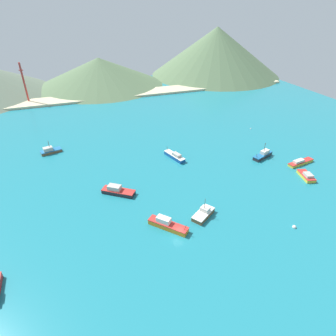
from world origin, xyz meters
TOP-DOWN VIEW (x-y plane):
  - ground at (0.00, 30.00)m, footprint 260.00×280.00m
  - fishing_boat_1 at (-11.06, 22.81)m, footprint 10.14×8.52m
  - fishing_boat_2 at (9.11, 4.40)m, footprint 8.00×6.85m
  - fishing_boat_3 at (-30.60, 58.19)m, footprint 8.15×4.81m
  - fishing_boat_4 at (50.00, 10.53)m, footprint 4.76×7.81m
  - fishing_boat_5 at (-1.75, 3.45)m, footprint 9.28×9.80m
  - fishing_boat_6 at (44.92, 27.42)m, footprint 9.52×5.77m
  - fishing_boat_7 at (54.64, 18.63)m, footprint 11.12×3.92m
  - fishing_boat_8 at (13.38, 37.80)m, footprint 5.31×10.39m
  - buoy_0 at (29.49, -7.68)m, footprint 1.02×1.02m
  - buoy_1 at (56.18, 52.24)m, footprint 0.62×0.62m
  - beach_strip at (0.00, 124.54)m, footprint 247.00×14.87m
  - hill_central at (2.40, 154.70)m, footprint 86.18×86.18m
  - hill_east at (91.98, 156.80)m, footprint 98.61×98.61m
  - radio_tower at (-42.40, 127.87)m, footprint 2.22×1.78m

SIDE VIEW (x-z plane):
  - ground at x=0.00m, z-range -0.50..0.00m
  - buoy_1 at x=56.18m, z-range -0.20..0.42m
  - buoy_0 at x=29.49m, z-range -0.33..0.69m
  - beach_strip at x=0.00m, z-range 0.00..1.20m
  - fishing_boat_7 at x=54.64m, z-range -0.24..1.68m
  - fishing_boat_4 at x=50.00m, z-range -0.23..1.77m
  - fishing_boat_2 at x=9.11m, z-range -1.94..3.67m
  - fishing_boat_8 at x=13.38m, z-range -0.56..2.41m
  - fishing_boat_3 at x=-30.60m, z-range -1.60..3.46m
  - fishing_boat_1 at x=-11.06m, z-range -0.37..2.31m
  - fishing_boat_6 at x=44.92m, z-range -1.98..3.98m
  - fishing_boat_5 at x=-1.75m, z-range -0.48..2.54m
  - hill_central at x=2.40m, z-range 0.00..18.02m
  - radio_tower at x=-42.40m, z-range 0.22..22.46m
  - hill_east at x=91.98m, z-range 0.00..34.43m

